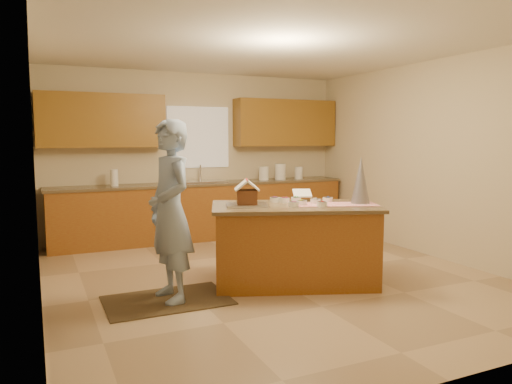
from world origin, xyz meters
The scene contains 28 objects.
floor centered at (0.00, 0.00, 0.00)m, with size 5.50×5.50×0.00m, color tan.
ceiling centered at (0.00, 0.00, 2.70)m, with size 5.50×5.50×0.00m, color silver.
wall_back centered at (0.00, 2.75, 1.35)m, with size 5.50×5.50×0.00m, color beige.
wall_front centered at (0.00, -2.75, 1.35)m, with size 5.50×5.50×0.00m, color beige.
wall_left centered at (-2.50, 0.00, 1.35)m, with size 5.50×5.50×0.00m, color beige.
wall_right centered at (2.50, 0.00, 1.35)m, with size 5.50×5.50×0.00m, color beige.
stone_accent centered at (-2.48, -0.80, 1.25)m, with size 2.50×2.50×0.00m, color gray.
window_curtain centered at (0.00, 2.72, 1.65)m, with size 1.05×0.03×1.00m, color white.
back_counter_base centered at (0.00, 2.45, 0.44)m, with size 4.80×0.60×0.88m, color brown.
back_counter_top centered at (0.00, 2.45, 0.90)m, with size 4.85×0.63×0.04m, color brown.
upper_cabinet_left centered at (-1.55, 2.57, 1.90)m, with size 1.85×0.35×0.80m, color olive.
upper_cabinet_right centered at (1.55, 2.57, 1.90)m, with size 1.85×0.35×0.80m, color olive.
sink centered at (0.00, 2.45, 0.89)m, with size 0.70×0.45×0.12m, color silver.
faucet centered at (0.00, 2.63, 1.06)m, with size 0.03×0.03×0.28m, color silver.
island_base centered at (0.13, -0.34, 0.43)m, with size 1.76×0.88×0.86m, color brown.
island_top centered at (0.13, -0.34, 0.88)m, with size 1.84×0.96×0.04m, color brown.
table_runner centered at (0.54, -0.49, 0.90)m, with size 0.98×0.35×0.01m, color red.
baking_tray centered at (-0.39, -0.20, 0.91)m, with size 0.45×0.33×0.02m, color silver.
cookbook centered at (0.39, -0.04, 0.99)m, with size 0.21×0.02×0.18m, color white.
tinsel_tree centered at (0.86, -0.56, 1.17)m, with size 0.21×0.21×0.54m, color #B5B4C1.
rug centered at (-1.34, -0.34, 0.01)m, with size 1.23×0.81×0.01m, color black.
boy centered at (-1.29, -0.34, 0.92)m, with size 0.66×0.44×1.82m, color #8BA3C6.
canister_a centered at (1.08, 2.45, 1.04)m, with size 0.17×0.17×0.23m, color white.
canister_b centered at (1.39, 2.45, 1.06)m, with size 0.19×0.19×0.27m, color white.
canister_c centered at (1.76, 2.45, 1.03)m, with size 0.15×0.15×0.21m, color white.
paper_towel centered at (-1.41, 2.45, 1.05)m, with size 0.12×0.12×0.25m, color white.
gingerbread_house centered at (-0.39, -0.20, 1.03)m, with size 0.35×0.35×0.28m.
candy_bowls centered at (0.25, -0.28, 0.93)m, with size 0.68×0.68×0.05m.
Camera 1 is at (-2.51, -5.07, 1.66)m, focal length 34.22 mm.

